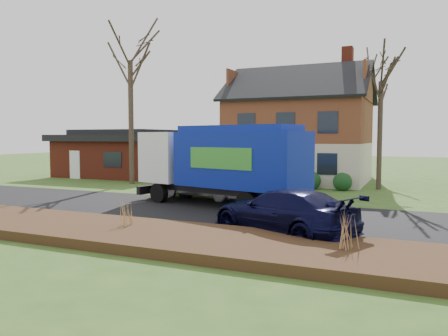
% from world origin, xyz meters
% --- Properties ---
extents(ground, '(120.00, 120.00, 0.00)m').
position_xyz_m(ground, '(0.00, 0.00, 0.00)').
color(ground, '#2E501A').
rests_on(ground, ground).
extents(road, '(80.00, 7.00, 0.02)m').
position_xyz_m(road, '(0.00, 0.00, 0.01)').
color(road, black).
rests_on(road, ground).
extents(mulch_verge, '(80.00, 3.50, 0.30)m').
position_xyz_m(mulch_verge, '(0.00, -5.30, 0.15)').
color(mulch_verge, '#312110').
rests_on(mulch_verge, ground).
extents(main_house, '(12.95, 8.95, 9.26)m').
position_xyz_m(main_house, '(1.49, 13.91, 4.03)').
color(main_house, beige).
rests_on(main_house, ground).
extents(ranch_house, '(9.80, 8.20, 3.70)m').
position_xyz_m(ranch_house, '(-12.00, 13.00, 1.81)').
color(ranch_house, maroon).
rests_on(ranch_house, ground).
extents(garbage_truck, '(8.71, 4.23, 3.61)m').
position_xyz_m(garbage_truck, '(1.57, 1.50, 2.08)').
color(garbage_truck, black).
rests_on(garbage_truck, ground).
extents(silver_sedan, '(5.25, 2.40, 1.67)m').
position_xyz_m(silver_sedan, '(-0.38, 3.53, 0.83)').
color(silver_sedan, '#95989C').
rests_on(silver_sedan, ground).
extents(navy_wagon, '(5.44, 3.92, 1.46)m').
position_xyz_m(navy_wagon, '(5.63, -2.88, 0.73)').
color(navy_wagon, black).
rests_on(navy_wagon, ground).
extents(tree_front_west, '(3.80, 3.80, 11.29)m').
position_xyz_m(tree_front_west, '(-7.86, 7.86, 9.31)').
color(tree_front_west, '#443429').
rests_on(tree_front_west, ground).
extents(tree_front_east, '(3.28, 3.28, 9.11)m').
position_xyz_m(tree_front_east, '(7.48, 11.20, 7.41)').
color(tree_front_east, '#403026').
rests_on(tree_front_east, ground).
extents(tree_back, '(3.68, 3.68, 11.66)m').
position_xyz_m(tree_back, '(5.98, 20.82, 9.72)').
color(tree_back, '#443628').
rests_on(tree_back, ground).
extents(grass_clump_mid, '(0.31, 0.26, 0.87)m').
position_xyz_m(grass_clump_mid, '(1.03, -4.88, 0.73)').
color(grass_clump_mid, tan).
rests_on(grass_clump_mid, mulch_verge).
extents(grass_clump_east, '(0.38, 0.31, 0.95)m').
position_xyz_m(grass_clump_east, '(7.92, -5.15, 0.77)').
color(grass_clump_east, '#9D7145').
rests_on(grass_clump_east, mulch_verge).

